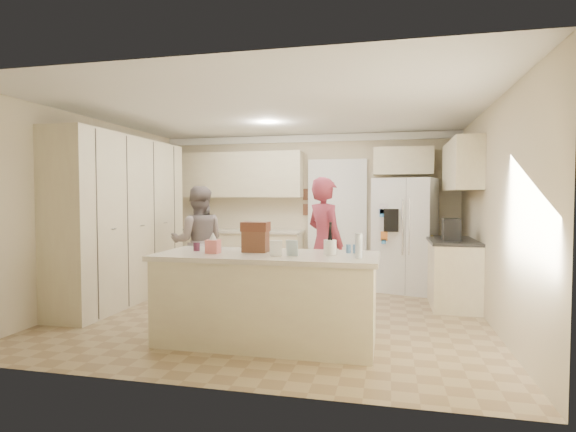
% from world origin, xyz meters
% --- Properties ---
extents(floor, '(5.20, 4.60, 0.02)m').
position_xyz_m(floor, '(0.00, 0.00, -0.01)').
color(floor, tan).
rests_on(floor, ground).
extents(ceiling, '(5.20, 4.60, 0.02)m').
position_xyz_m(ceiling, '(0.00, 0.00, 2.61)').
color(ceiling, white).
rests_on(ceiling, wall_back).
extents(wall_back, '(5.20, 0.02, 2.60)m').
position_xyz_m(wall_back, '(0.00, 2.31, 1.30)').
color(wall_back, beige).
rests_on(wall_back, ground).
extents(wall_front, '(5.20, 0.02, 2.60)m').
position_xyz_m(wall_front, '(0.00, -2.31, 1.30)').
color(wall_front, beige).
rests_on(wall_front, ground).
extents(wall_left, '(0.02, 4.60, 2.60)m').
position_xyz_m(wall_left, '(-2.61, 0.00, 1.30)').
color(wall_left, beige).
rests_on(wall_left, ground).
extents(wall_right, '(0.02, 4.60, 2.60)m').
position_xyz_m(wall_right, '(2.61, 0.00, 1.30)').
color(wall_right, beige).
rests_on(wall_right, ground).
extents(crown_back, '(5.20, 0.08, 0.12)m').
position_xyz_m(crown_back, '(0.00, 2.26, 2.53)').
color(crown_back, white).
rests_on(crown_back, wall_back).
extents(pantry_bank, '(0.60, 2.60, 2.35)m').
position_xyz_m(pantry_bank, '(-2.30, 0.20, 1.18)').
color(pantry_bank, beige).
rests_on(pantry_bank, floor).
extents(back_base_cab, '(2.20, 0.60, 0.88)m').
position_xyz_m(back_base_cab, '(-1.15, 2.00, 0.44)').
color(back_base_cab, beige).
rests_on(back_base_cab, floor).
extents(back_countertop, '(2.24, 0.63, 0.04)m').
position_xyz_m(back_countertop, '(-1.15, 1.99, 0.90)').
color(back_countertop, beige).
rests_on(back_countertop, back_base_cab).
extents(back_upper_cab, '(2.20, 0.35, 0.80)m').
position_xyz_m(back_upper_cab, '(-1.15, 2.12, 1.90)').
color(back_upper_cab, beige).
rests_on(back_upper_cab, wall_back).
extents(doorway_opening, '(0.90, 0.06, 2.10)m').
position_xyz_m(doorway_opening, '(0.55, 2.28, 1.05)').
color(doorway_opening, black).
rests_on(doorway_opening, floor).
extents(doorway_casing, '(1.02, 0.03, 2.22)m').
position_xyz_m(doorway_casing, '(0.55, 2.24, 1.05)').
color(doorway_casing, white).
rests_on(doorway_casing, floor).
extents(wall_frame_upper, '(0.15, 0.02, 0.20)m').
position_xyz_m(wall_frame_upper, '(0.02, 2.27, 1.55)').
color(wall_frame_upper, brown).
rests_on(wall_frame_upper, wall_back).
extents(wall_frame_lower, '(0.15, 0.02, 0.20)m').
position_xyz_m(wall_frame_lower, '(0.02, 2.27, 1.28)').
color(wall_frame_lower, brown).
rests_on(wall_frame_lower, wall_back).
extents(refrigerator, '(1.06, 0.92, 1.80)m').
position_xyz_m(refrigerator, '(1.68, 1.82, 0.90)').
color(refrigerator, white).
rests_on(refrigerator, floor).
extents(fridge_seam, '(0.02, 0.02, 1.78)m').
position_xyz_m(fridge_seam, '(1.68, 1.46, 0.90)').
color(fridge_seam, gray).
rests_on(fridge_seam, refrigerator).
extents(fridge_dispenser, '(0.22, 0.03, 0.35)m').
position_xyz_m(fridge_dispenser, '(1.46, 1.45, 1.15)').
color(fridge_dispenser, black).
rests_on(fridge_dispenser, refrigerator).
extents(fridge_handle_l, '(0.02, 0.02, 0.85)m').
position_xyz_m(fridge_handle_l, '(1.63, 1.45, 1.05)').
color(fridge_handle_l, silver).
rests_on(fridge_handle_l, refrigerator).
extents(fridge_handle_r, '(0.02, 0.02, 0.85)m').
position_xyz_m(fridge_handle_r, '(1.73, 1.45, 1.05)').
color(fridge_handle_r, silver).
rests_on(fridge_handle_r, refrigerator).
extents(over_fridge_cab, '(0.95, 0.35, 0.45)m').
position_xyz_m(over_fridge_cab, '(1.65, 2.12, 2.10)').
color(over_fridge_cab, beige).
rests_on(over_fridge_cab, wall_back).
extents(right_base_cab, '(0.60, 1.20, 0.88)m').
position_xyz_m(right_base_cab, '(2.30, 1.00, 0.44)').
color(right_base_cab, beige).
rests_on(right_base_cab, floor).
extents(right_countertop, '(0.63, 1.24, 0.04)m').
position_xyz_m(right_countertop, '(2.29, 1.00, 0.90)').
color(right_countertop, '#2D2B28').
rests_on(right_countertop, right_base_cab).
extents(right_upper_cab, '(0.35, 1.50, 0.70)m').
position_xyz_m(right_upper_cab, '(2.43, 1.20, 1.95)').
color(right_upper_cab, beige).
rests_on(right_upper_cab, wall_right).
extents(coffee_maker, '(0.22, 0.28, 0.30)m').
position_xyz_m(coffee_maker, '(2.25, 0.80, 1.07)').
color(coffee_maker, black).
rests_on(coffee_maker, right_countertop).
extents(island_base, '(2.20, 0.90, 0.88)m').
position_xyz_m(island_base, '(0.20, -1.10, 0.44)').
color(island_base, beige).
rests_on(island_base, floor).
extents(island_top, '(2.28, 0.96, 0.05)m').
position_xyz_m(island_top, '(0.20, -1.10, 0.90)').
color(island_top, beige).
rests_on(island_top, island_base).
extents(utensil_crock, '(0.13, 0.13, 0.15)m').
position_xyz_m(utensil_crock, '(0.85, -1.05, 1.00)').
color(utensil_crock, white).
rests_on(utensil_crock, island_top).
extents(tissue_box, '(0.13, 0.13, 0.14)m').
position_xyz_m(tissue_box, '(-0.35, -1.20, 1.00)').
color(tissue_box, '#E06F6B').
rests_on(tissue_box, island_top).
extents(tissue_plume, '(0.08, 0.08, 0.08)m').
position_xyz_m(tissue_plume, '(-0.35, -1.20, 1.10)').
color(tissue_plume, white).
rests_on(tissue_plume, tissue_box).
extents(dollhouse_body, '(0.26, 0.18, 0.22)m').
position_xyz_m(dollhouse_body, '(0.05, -1.00, 1.04)').
color(dollhouse_body, brown).
rests_on(dollhouse_body, island_top).
extents(dollhouse_roof, '(0.28, 0.20, 0.10)m').
position_xyz_m(dollhouse_roof, '(0.05, -1.00, 1.20)').
color(dollhouse_roof, '#592D1E').
rests_on(dollhouse_roof, dollhouse_body).
extents(jam_jar, '(0.07, 0.07, 0.09)m').
position_xyz_m(jam_jar, '(-0.60, -1.05, 0.97)').
color(jam_jar, '#59263F').
rests_on(jam_jar, island_top).
extents(greeting_card_a, '(0.12, 0.06, 0.16)m').
position_xyz_m(greeting_card_a, '(0.35, -1.30, 1.01)').
color(greeting_card_a, white).
rests_on(greeting_card_a, island_top).
extents(greeting_card_b, '(0.12, 0.05, 0.16)m').
position_xyz_m(greeting_card_b, '(0.50, -1.25, 1.01)').
color(greeting_card_b, silver).
rests_on(greeting_card_b, island_top).
extents(water_bottle, '(0.07, 0.07, 0.24)m').
position_xyz_m(water_bottle, '(1.15, -1.25, 1.04)').
color(water_bottle, silver).
rests_on(water_bottle, island_top).
extents(shaker_salt, '(0.05, 0.05, 0.09)m').
position_xyz_m(shaker_salt, '(1.02, -0.88, 0.97)').
color(shaker_salt, teal).
rests_on(shaker_salt, island_top).
extents(shaker_pepper, '(0.05, 0.05, 0.09)m').
position_xyz_m(shaker_pepper, '(1.09, -0.88, 0.97)').
color(shaker_pepper, teal).
rests_on(shaker_pepper, island_top).
extents(teen_boy, '(0.98, 0.88, 1.67)m').
position_xyz_m(teen_boy, '(-1.35, 0.67, 0.83)').
color(teen_boy, gray).
rests_on(teen_boy, floor).
extents(teen_girl, '(0.76, 0.75, 1.77)m').
position_xyz_m(teen_girl, '(0.60, 0.39, 0.89)').
color(teen_girl, '#9E2E3E').
rests_on(teen_girl, floor).
extents(fridge_magnets, '(0.76, 0.02, 1.44)m').
position_xyz_m(fridge_magnets, '(1.68, 1.46, 0.90)').
color(fridge_magnets, tan).
rests_on(fridge_magnets, refrigerator).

